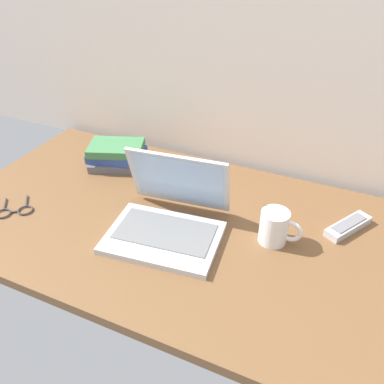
# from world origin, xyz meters

# --- Properties ---
(desk) EXTENTS (1.60, 0.76, 0.03)m
(desk) POSITION_xyz_m (0.00, 0.00, 0.01)
(desk) COLOR brown
(desk) RESTS_ON ground
(laptop) EXTENTS (0.33, 0.31, 0.21)m
(laptop) POSITION_xyz_m (-0.10, -0.04, 0.08)
(laptop) COLOR silver
(laptop) RESTS_ON desk
(coffee_mug) EXTENTS (0.12, 0.08, 0.10)m
(coffee_mug) POSITION_xyz_m (0.19, 0.03, 0.08)
(coffee_mug) COLOR white
(coffee_mug) RESTS_ON desk
(remote_control_far) EXTENTS (0.12, 0.16, 0.02)m
(remote_control_far) POSITION_xyz_m (0.37, 0.17, 0.04)
(remote_control_far) COLOR #B7B7B7
(remote_control_far) RESTS_ON desk
(eyeglasses) EXTENTS (0.14, 0.14, 0.01)m
(eyeglasses) POSITION_xyz_m (-0.57, -0.16, 0.03)
(eyeglasses) COLOR #333338
(eyeglasses) RESTS_ON desk
(book_stack) EXTENTS (0.22, 0.20, 0.08)m
(book_stack) POSITION_xyz_m (-0.44, 0.21, 0.07)
(book_stack) COLOR #595960
(book_stack) RESTS_ON desk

